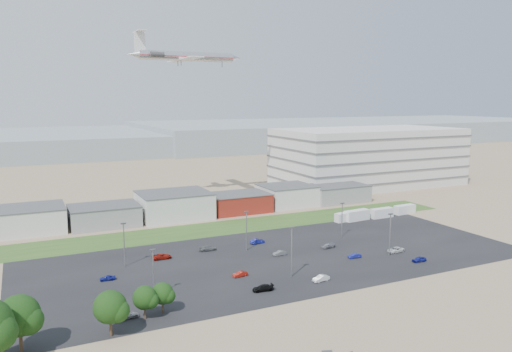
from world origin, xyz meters
TOP-DOWN VIEW (x-y plane):
  - ground at (0.00, 0.00)m, footprint 700.00×700.00m
  - parking_lot at (5.00, 20.00)m, footprint 120.00×50.00m
  - grass_strip at (0.00, 52.00)m, footprint 160.00×16.00m
  - hills_backdrop at (40.00, 315.00)m, footprint 700.00×200.00m
  - building_row at (-17.00, 71.00)m, footprint 170.00×20.00m
  - parking_garage at (90.00, 95.00)m, footprint 80.00×40.00m
  - box_trailer_a at (40.83, 43.03)m, footprint 7.63×3.36m
  - box_trailer_b at (44.73, 42.39)m, footprint 8.87×3.52m
  - box_trailer_c at (54.25, 42.00)m, footprint 8.07×2.76m
  - box_trailer_d at (64.68, 42.94)m, footprint 8.00×3.00m
  - tree_left at (-51.61, -3.23)m, footprint 6.71×6.71m
  - tree_mid at (-38.50, -3.92)m, footprint 5.73×5.73m
  - tree_right at (-32.05, 0.11)m, footprint 4.45×4.45m
  - tree_near at (-28.64, 1.19)m, footprint 4.20×4.20m
  - lightpole_front_l at (-28.32, 8.80)m, footprint 1.12×0.47m
  - lightpole_front_m at (1.08, 7.22)m, footprint 1.29×0.54m
  - lightpole_front_r at (29.60, 9.39)m, footprint 1.24×0.52m
  - lightpole_back_l at (-29.84, 29.45)m, footprint 1.19×0.50m
  - lightpole_back_m at (0.27, 28.60)m, footprint 1.18×0.49m
  - lightpole_back_r at (29.26, 28.66)m, footprint 1.13×0.47m
  - airliner at (6.92, 94.44)m, footprint 42.45×29.00m
  - parked_car_0 at (33.07, 11.06)m, footprint 4.72×2.52m
  - parked_car_1 at (21.09, 11.77)m, footprint 3.38×1.45m
  - parked_car_2 at (33.03, 2.92)m, footprint 3.62×1.58m
  - parked_car_3 at (-8.01, 2.62)m, footprint 4.44×2.20m
  - parked_car_4 at (-8.80, 12.02)m, footprint 3.44×1.52m
  - parked_car_5 at (-34.88, 22.02)m, footprint 3.32×1.51m
  - parked_car_6 at (-8.67, 32.50)m, footprint 4.54×2.18m
  - parked_car_7 at (5.80, 21.32)m, footprint 3.51×1.24m
  - parked_car_9 at (-20.86, 31.03)m, footprint 4.61×2.14m
  - parked_car_10 at (-35.12, 1.59)m, footprint 4.66×2.15m
  - parked_car_11 at (5.28, 32.76)m, footprint 4.03×1.75m
  - parked_car_12 at (19.90, 21.35)m, footprint 4.20×2.11m
  - parked_car_13 at (5.38, 2.20)m, footprint 3.94×1.76m

SIDE VIEW (x-z plane):
  - ground at x=0.00m, z-range 0.00..0.00m
  - parking_lot at x=5.00m, z-range 0.00..0.01m
  - grass_strip at x=0.00m, z-range 0.00..0.02m
  - parked_car_1 at x=21.09m, z-range 0.00..1.08m
  - parked_car_4 at x=-8.80m, z-range 0.00..1.10m
  - parked_car_5 at x=-34.88m, z-range 0.00..1.10m
  - parked_car_7 at x=5.80m, z-range 0.00..1.16m
  - parked_car_12 at x=19.90m, z-range 0.00..1.17m
  - parked_car_2 at x=33.03m, z-range 0.00..1.21m
  - parked_car_3 at x=-8.01m, z-range 0.00..1.24m
  - parked_car_13 at x=5.38m, z-range 0.00..1.25m
  - parked_car_0 at x=33.07m, z-range 0.00..1.26m
  - parked_car_6 at x=-8.67m, z-range 0.00..1.27m
  - parked_car_9 at x=-20.86m, z-range 0.00..1.28m
  - parked_car_11 at x=5.28m, z-range 0.00..1.29m
  - parked_car_10 at x=-35.12m, z-range 0.00..1.32m
  - box_trailer_a at x=40.83m, z-range 0.00..2.76m
  - box_trailer_d at x=64.68m, z-range 0.00..2.94m
  - box_trailer_c at x=54.25m, z-range 0.00..3.00m
  - box_trailer_b at x=44.73m, z-range 0.00..3.24m
  - tree_near at x=-28.64m, z-range 0.00..6.30m
  - tree_right at x=-32.05m, z-range 0.00..6.68m
  - building_row at x=-17.00m, z-range 0.00..8.00m
  - tree_mid at x=-38.50m, z-range 0.00..8.60m
  - hills_backdrop at x=40.00m, z-range 0.00..9.00m
  - lightpole_front_l at x=-28.32m, z-range 0.00..9.55m
  - lightpole_back_r at x=29.26m, z-range 0.00..9.58m
  - tree_left at x=-51.61m, z-range 0.00..10.06m
  - lightpole_back_m at x=0.27m, z-range 0.00..10.07m
  - lightpole_back_l at x=-29.84m, z-range 0.00..10.13m
  - lightpole_front_r at x=29.60m, z-range 0.00..10.57m
  - lightpole_front_m at x=1.08m, z-range 0.00..10.96m
  - parking_garage at x=90.00m, z-range 0.00..25.00m
  - airliner at x=6.92m, z-range 46.77..59.29m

